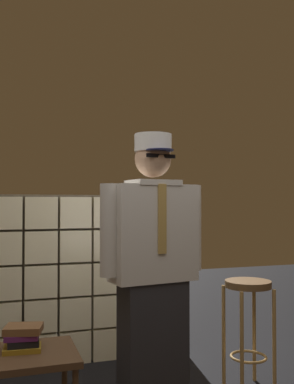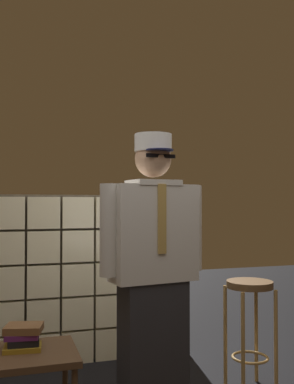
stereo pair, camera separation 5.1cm
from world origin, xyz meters
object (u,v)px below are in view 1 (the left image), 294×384
(standing_person, at_px, (153,269))
(bar_stool, at_px, (248,308))
(side_table, at_px, (33,362))
(book_stack, at_px, (23,338))

(standing_person, distance_m, bar_stool, 0.90)
(side_table, bearing_deg, bar_stool, 5.21)
(bar_stool, xyz_separation_m, side_table, (-1.56, -0.14, -0.17))
(standing_person, distance_m, book_stack, 0.89)
(bar_stool, bearing_deg, book_stack, -176.80)
(book_stack, bearing_deg, bar_stool, 3.20)
(bar_stool, relative_size, book_stack, 3.17)
(bar_stool, distance_m, book_stack, 1.61)
(side_table, distance_m, book_stack, 0.16)
(side_table, relative_size, book_stack, 2.06)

